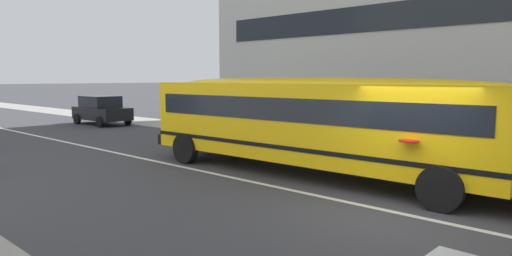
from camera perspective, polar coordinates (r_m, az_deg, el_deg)
name	(u,v)px	position (r m, az deg, el deg)	size (l,w,h in m)	color
ground_plane	(398,213)	(9.51, 17.63, -10.27)	(400.00, 400.00, 0.00)	#38383D
sidewalk_far	(499,162)	(16.29, 28.54, -3.82)	(120.00, 3.00, 0.01)	gray
lane_centreline	(398,213)	(9.51, 17.63, -10.25)	(110.00, 0.16, 0.01)	silver
school_bus	(318,118)	(12.23, 7.90, 1.30)	(12.12, 2.88, 2.70)	yellow
parked_car_black_beside_sign	(101,110)	(27.14, -19.07, 2.19)	(3.91, 1.89, 1.64)	black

